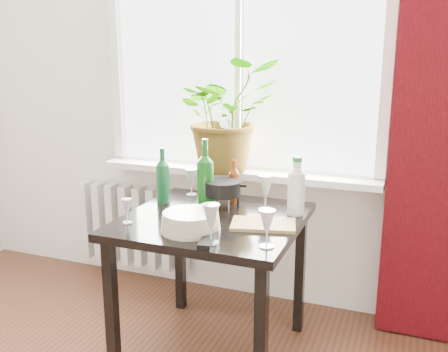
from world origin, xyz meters
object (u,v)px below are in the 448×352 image
at_px(wineglass_far_right, 267,228).
at_px(wineglass_front_left, 127,211).
at_px(wine_bottle_left, 163,175).
at_px(plate_stack, 191,222).
at_px(wine_bottle_right, 205,173).
at_px(wineglass_back_left, 191,182).
at_px(wineglass_front_right, 211,224).
at_px(fondue_pot, 223,195).
at_px(potted_plant, 227,115).
at_px(cleaning_bottle, 296,185).
at_px(table, 213,234).
at_px(tv_remote, 208,240).
at_px(bottle_amber, 234,181).
at_px(wineglass_back_center, 265,192).
at_px(radiator, 133,226).
at_px(cutting_board, 263,224).

bearing_deg(wineglass_far_right, wineglass_front_left, 175.61).
xyz_separation_m(wine_bottle_left, plate_stack, (0.33, -0.36, -0.11)).
height_order(wine_bottle_right, wineglass_front_left, wine_bottle_right).
bearing_deg(plate_stack, wineglass_back_left, 114.46).
relative_size(wineglass_front_right, fondue_pot, 0.82).
bearing_deg(potted_plant, cleaning_bottle, -36.13).
distance_m(table, tv_remote, 0.35).
height_order(wineglass_front_right, fondue_pot, wineglass_front_right).
xyz_separation_m(bottle_amber, wineglass_front_right, (0.12, -0.60, -0.03)).
relative_size(bottle_amber, wineglass_back_center, 1.25).
xyz_separation_m(wine_bottle_right, fondue_pot, (0.09, 0.02, -0.11)).
bearing_deg(wine_bottle_right, wine_bottle_left, 177.64).
bearing_deg(wine_bottle_right, tv_remote, -65.49).
height_order(radiator, fondue_pot, fondue_pot).
distance_m(radiator, wineglass_front_left, 1.09).
relative_size(table, wineglass_front_right, 4.84).
distance_m(wineglass_back_left, wineglass_front_left, 0.56).
distance_m(potted_plant, cleaning_bottle, 0.69).
bearing_deg(wineglass_front_right, wineglass_far_right, 10.60).
bearing_deg(wineglass_back_center, potted_plant, 134.35).
xyz_separation_m(potted_plant, wine_bottle_left, (-0.20, -0.42, -0.28)).
bearing_deg(bottle_amber, cleaning_bottle, -13.33).
distance_m(radiator, bottle_amber, 1.05).
bearing_deg(radiator, wineglass_front_right, -44.50).
distance_m(wineglass_back_center, cutting_board, 0.27).
relative_size(bottle_amber, wineglass_front_right, 1.33).
height_order(wineglass_far_right, cutting_board, wineglass_far_right).
height_order(wineglass_far_right, plate_stack, wineglass_far_right).
relative_size(table, bottle_amber, 3.63).
bearing_deg(cleaning_bottle, bottle_amber, 166.67).
bearing_deg(radiator, bottle_amber, -22.56).
bearing_deg(wineglass_back_left, cutting_board, -34.09).
xyz_separation_m(potted_plant, tv_remote, (0.25, -0.88, -0.42)).
relative_size(wine_bottle_right, wineglass_back_left, 2.40).
bearing_deg(wine_bottle_left, wineglass_front_right, -44.83).
bearing_deg(fondue_pot, wine_bottle_left, 175.10).
relative_size(potted_plant, wineglass_back_left, 4.28).
height_order(potted_plant, bottle_amber, potted_plant).
bearing_deg(cleaning_bottle, wineglass_back_center, 174.23).
bearing_deg(bottle_amber, wineglass_back_center, -19.27).
xyz_separation_m(cleaning_bottle, plate_stack, (-0.38, -0.41, -0.10)).
distance_m(radiator, wine_bottle_left, 0.87).
relative_size(cleaning_bottle, plate_stack, 1.09).
xyz_separation_m(wine_bottle_left, wineglass_far_right, (0.70, -0.43, -0.07)).
distance_m(bottle_amber, wineglass_front_right, 0.62).
distance_m(wine_bottle_right, fondue_pot, 0.14).
bearing_deg(wineglass_far_right, wine_bottle_left, 148.71).
xyz_separation_m(wine_bottle_left, bottle_amber, (0.36, 0.13, -0.03)).
bearing_deg(plate_stack, wine_bottle_right, 102.59).
bearing_deg(wineglass_far_right, tv_remote, -172.74).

